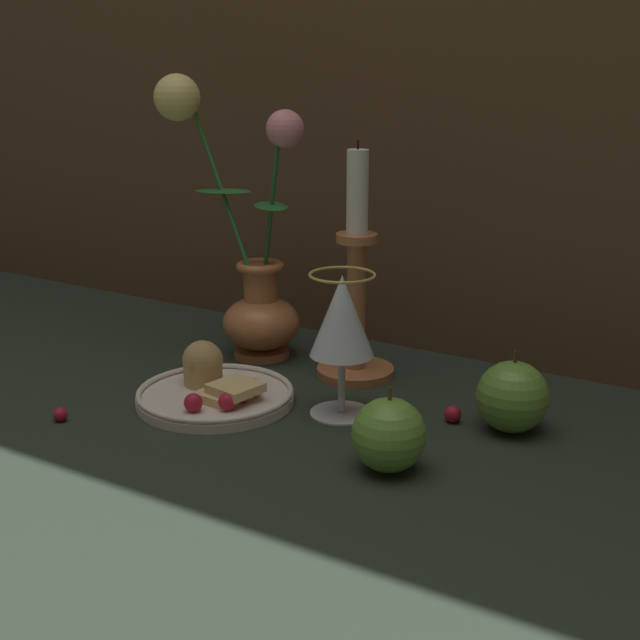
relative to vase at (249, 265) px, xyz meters
The scene contains 9 objects.
ground_plane 0.22m from the vase, 51.45° to the right, with size 2.40×2.40×0.00m, color #232D23.
vase is the anchor object (origin of this frame).
plate_with_pastries 0.19m from the vase, 68.67° to the right, with size 0.17×0.17×0.06m.
wine_glass 0.22m from the vase, 28.61° to the right, with size 0.07×0.07×0.15m.
candlestick 0.15m from the vase, ahead, with size 0.09×0.09×0.28m.
apple_beside_vase 0.38m from the vase, ahead, with size 0.07×0.07×0.09m.
apple_near_glass 0.37m from the vase, 33.44° to the right, with size 0.07×0.07×0.08m.
berry_near_plate 0.33m from the vase, 12.00° to the right, with size 0.02×0.02×0.02m, color #AD192D.
berry_front_center 0.30m from the vase, 98.78° to the right, with size 0.01×0.01×0.01m, color #AD192D.
Camera 1 is at (0.53, -0.72, 0.37)m, focal length 50.00 mm.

